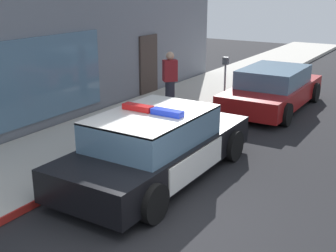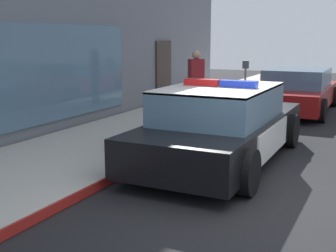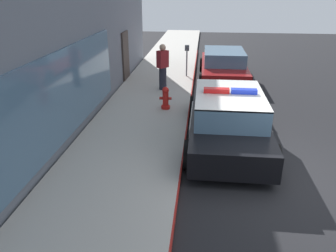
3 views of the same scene
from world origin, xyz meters
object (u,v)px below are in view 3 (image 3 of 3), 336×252
object	(u,v)px
police_cruiser	(228,117)
pedestrian_on_sidewalk	(163,67)
fire_hydrant	(166,98)
parking_meter	(187,55)
car_down_street	(223,65)

from	to	relation	value
police_cruiser	pedestrian_on_sidewalk	bearing A→B (deg)	28.26
fire_hydrant	pedestrian_on_sidewalk	size ratio (longest dim) A/B	0.42
fire_hydrant	parking_meter	size ratio (longest dim) A/B	0.54
police_cruiser	parking_meter	distance (m)	6.35
police_cruiser	pedestrian_on_sidewalk	xyz separation A→B (m)	(4.06, 2.19, 0.33)
pedestrian_on_sidewalk	parking_meter	size ratio (longest dim) A/B	1.28
fire_hydrant	pedestrian_on_sidewalk	bearing A→B (deg)	9.31
police_cruiser	pedestrian_on_sidewalk	world-z (taller)	pedestrian_on_sidewalk
police_cruiser	parking_meter	xyz separation A→B (m)	(6.18, 1.40, 0.40)
car_down_street	pedestrian_on_sidewalk	xyz separation A→B (m)	(-2.18, 2.39, 0.38)
police_cruiser	car_down_street	world-z (taller)	police_cruiser
police_cruiser	fire_hydrant	bearing A→B (deg)	43.57
fire_hydrant	car_down_street	bearing A→B (deg)	-25.27
police_cruiser	pedestrian_on_sidewalk	size ratio (longest dim) A/B	2.81
car_down_street	parking_meter	world-z (taller)	parking_meter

